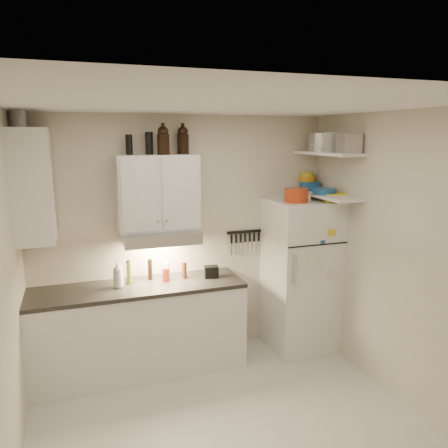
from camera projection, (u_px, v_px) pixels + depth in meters
name	position (u px, v px, depth m)	size (l,w,h in m)	color
floor	(231.00, 432.00, 3.58)	(3.20, 3.00, 0.02)	silver
ceiling	(233.00, 102.00, 3.06)	(3.20, 3.00, 0.02)	white
back_wall	(184.00, 238.00, 4.72)	(3.20, 0.02, 2.60)	beige
right_wall	(403.00, 261.00, 3.84)	(0.02, 3.00, 2.60)	beige
base_cabinet	(140.00, 331.00, 4.43)	(2.10, 0.60, 0.88)	white
countertop	(138.00, 288.00, 4.34)	(2.10, 0.62, 0.04)	#292723
upper_cabinet	(158.00, 193.00, 4.36)	(0.80, 0.33, 0.75)	white
side_cabinet	(32.00, 186.00, 3.84)	(0.33, 0.55, 1.00)	white
range_hood	(160.00, 236.00, 4.38)	(0.76, 0.46, 0.12)	silver
fridge	(300.00, 275.00, 4.89)	(0.70, 0.68, 1.70)	white
shelf_hi	(328.00, 154.00, 4.56)	(0.30, 0.95, 0.03)	white
shelf_lo	(326.00, 195.00, 4.65)	(0.30, 0.95, 0.03)	white
knife_strip	(245.00, 232.00, 4.92)	(0.42, 0.02, 0.03)	black
dutch_oven	(296.00, 195.00, 4.55)	(0.25, 0.25, 0.15)	#A93313
book_stack	(333.00, 197.00, 4.63)	(0.21, 0.27, 0.09)	yellow
spice_jar	(308.00, 197.00, 4.60)	(0.06, 0.06, 0.09)	silver
stock_pot	(321.00, 142.00, 4.78)	(0.27, 0.27, 0.19)	silver
tin_a	(335.00, 142.00, 4.56)	(0.20, 0.18, 0.20)	#AAAAAD
tin_b	(349.00, 143.00, 4.28)	(0.19, 0.19, 0.19)	#AAAAAD
bowl_teal	(310.00, 186.00, 4.96)	(0.24, 0.24, 0.09)	navy
bowl_orange	(307.00, 179.00, 5.02)	(0.19, 0.19, 0.06)	orange
bowl_yellow	(307.00, 174.00, 5.01)	(0.15, 0.15, 0.05)	gold
plates	(325.00, 191.00, 4.62)	(0.25, 0.25, 0.06)	navy
growler_a	(163.00, 140.00, 4.24)	(0.12, 0.12, 0.28)	black
growler_b	(183.00, 140.00, 4.42)	(0.12, 0.12, 0.28)	black
thermos_a	(149.00, 143.00, 4.28)	(0.08, 0.08, 0.22)	black
thermos_b	(129.00, 145.00, 4.24)	(0.07, 0.07, 0.19)	black
side_jar	(18.00, 118.00, 3.82)	(0.13, 0.13, 0.17)	silver
soap_bottle	(118.00, 273.00, 4.25)	(0.12, 0.12, 0.30)	white
pepper_mill	(184.00, 270.00, 4.55)	(0.05, 0.05, 0.18)	#5B2A1B
oil_bottle	(129.00, 272.00, 4.36)	(0.05, 0.05, 0.25)	#5E681A
vinegar_bottle	(150.00, 269.00, 4.50)	(0.05, 0.05, 0.22)	black
clear_bottle	(167.00, 271.00, 4.52)	(0.06, 0.06, 0.18)	silver
red_jar	(166.00, 275.00, 4.45)	(0.07, 0.07, 0.14)	#A93313
caddy	(211.00, 272.00, 4.58)	(0.14, 0.10, 0.12)	black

